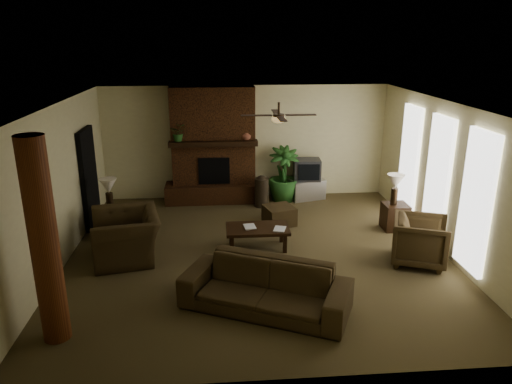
{
  "coord_description": "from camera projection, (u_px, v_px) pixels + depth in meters",
  "views": [
    {
      "loc": [
        -0.72,
        -8.23,
        3.91
      ],
      "look_at": [
        0.0,
        0.4,
        1.1
      ],
      "focal_mm": 33.7,
      "sensor_mm": 36.0,
      "label": 1
    }
  ],
  "objects": [
    {
      "name": "windows",
      "position": [
        438.0,
        178.0,
        9.11
      ],
      "size": [
        0.08,
        3.65,
        2.35
      ],
      "color": "white",
      "rests_on": "ground"
    },
    {
      "name": "floor_plant",
      "position": [
        283.0,
        186.0,
        11.92
      ],
      "size": [
        0.9,
        1.43,
        0.76
      ],
      "primitive_type": "imported",
      "rotation": [
        0.0,
        0.0,
        0.11
      ],
      "color": "#2A5A24",
      "rests_on": "ground"
    },
    {
      "name": "lamp_left",
      "position": [
        108.0,
        188.0,
        9.67
      ],
      "size": [
        0.39,
        0.39,
        0.65
      ],
      "color": "#2F2215",
      "rests_on": "side_table_left"
    },
    {
      "name": "room_shell",
      "position": [
        258.0,
        183.0,
        8.64
      ],
      "size": [
        7.0,
        7.0,
        7.0
      ],
      "color": "brown",
      "rests_on": "ground"
    },
    {
      "name": "tv",
      "position": [
        307.0,
        170.0,
        11.93
      ],
      "size": [
        0.68,
        0.57,
        0.52
      ],
      "color": "#353538",
      "rests_on": "tv_stand"
    },
    {
      "name": "armchair_right",
      "position": [
        420.0,
        239.0,
        8.57
      ],
      "size": [
        1.13,
        1.16,
        0.94
      ],
      "primitive_type": "imported",
      "rotation": [
        0.0,
        0.0,
        1.2
      ],
      "color": "#3E301A",
      "rests_on": "ground"
    },
    {
      "name": "book_a",
      "position": [
        244.0,
        221.0,
        9.12
      ],
      "size": [
        0.22,
        0.05,
        0.29
      ],
      "primitive_type": "imported",
      "rotation": [
        0.0,
        0.0,
        0.12
      ],
      "color": "#999999",
      "rests_on": "coffee_table"
    },
    {
      "name": "mantel_plant",
      "position": [
        179.0,
        134.0,
        11.26
      ],
      "size": [
        0.38,
        0.42,
        0.33
      ],
      "primitive_type": "imported",
      "rotation": [
        0.0,
        0.0,
        0.01
      ],
      "color": "#2A5A24",
      "rests_on": "fireplace"
    },
    {
      "name": "lamp_right",
      "position": [
        395.0,
        184.0,
        9.95
      ],
      "size": [
        0.4,
        0.4,
        0.65
      ],
      "color": "#2F2215",
      "rests_on": "side_table_right"
    },
    {
      "name": "tv_stand",
      "position": [
        306.0,
        189.0,
        12.1
      ],
      "size": [
        0.95,
        0.72,
        0.5
      ],
      "primitive_type": "cube",
      "rotation": [
        0.0,
        0.0,
        0.28
      ],
      "color": "silver",
      "rests_on": "ground"
    },
    {
      "name": "armchair_left",
      "position": [
        126.0,
        228.0,
        8.74
      ],
      "size": [
        1.12,
        1.48,
        1.16
      ],
      "primitive_type": "imported",
      "rotation": [
        0.0,
        0.0,
        -1.36
      ],
      "color": "#3E301A",
      "rests_on": "ground"
    },
    {
      "name": "fireplace",
      "position": [
        214.0,
        155.0,
        11.7
      ],
      "size": [
        2.4,
        0.7,
        2.8
      ],
      "color": "#532D16",
      "rests_on": "ground"
    },
    {
      "name": "floor_vase",
      "position": [
        262.0,
        189.0,
        11.48
      ],
      "size": [
        0.34,
        0.34,
        0.77
      ],
      "color": "#2F251A",
      "rests_on": "ground"
    },
    {
      "name": "mantel_vase",
      "position": [
        246.0,
        135.0,
        11.42
      ],
      "size": [
        0.25,
        0.26,
        0.22
      ],
      "primitive_type": "imported",
      "rotation": [
        0.0,
        0.0,
        -0.13
      ],
      "color": "#97543C",
      "rests_on": "fireplace"
    },
    {
      "name": "side_table_left",
      "position": [
        113.0,
        222.0,
        9.86
      ],
      "size": [
        0.52,
        0.52,
        0.55
      ],
      "primitive_type": "cube",
      "rotation": [
        0.0,
        0.0,
        0.04
      ],
      "color": "black",
      "rests_on": "ground"
    },
    {
      "name": "sofa",
      "position": [
        265.0,
        280.0,
        7.1
      ],
      "size": [
        2.56,
        1.7,
        0.97
      ],
      "primitive_type": "imported",
      "rotation": [
        0.0,
        0.0,
        -0.43
      ],
      "color": "#3E301A",
      "rests_on": "ground"
    },
    {
      "name": "ottoman",
      "position": [
        279.0,
        215.0,
        10.46
      ],
      "size": [
        0.75,
        0.75,
        0.4
      ],
      "primitive_type": "cube",
      "rotation": [
        0.0,
        0.0,
        0.29
      ],
      "color": "#3E301A",
      "rests_on": "ground"
    },
    {
      "name": "ceiling_fan",
      "position": [
        279.0,
        117.0,
        8.6
      ],
      "size": [
        1.35,
        1.35,
        0.37
      ],
      "color": "#2F2215",
      "rests_on": "ceiling"
    },
    {
      "name": "side_table_right",
      "position": [
        395.0,
        217.0,
        10.17
      ],
      "size": [
        0.5,
        0.5,
        0.55
      ],
      "primitive_type": "cube",
      "rotation": [
        0.0,
        0.0,
        -0.0
      ],
      "color": "black",
      "rests_on": "ground"
    },
    {
      "name": "book_b",
      "position": [
        274.0,
        222.0,
        9.06
      ],
      "size": [
        0.21,
        0.08,
        0.29
      ],
      "primitive_type": "imported",
      "rotation": [
        0.0,
        0.0,
        -0.29
      ],
      "color": "#999999",
      "rests_on": "coffee_table"
    },
    {
      "name": "doorway",
      "position": [
        89.0,
        178.0,
        10.18
      ],
      "size": [
        0.1,
        1.0,
        2.1
      ],
      "primitive_type": "cube",
      "color": "black",
      "rests_on": "ground"
    },
    {
      "name": "log_column",
      "position": [
        44.0,
        243.0,
        6.13
      ],
      "size": [
        0.36,
        0.36,
        2.8
      ],
      "primitive_type": "cylinder",
      "color": "brown",
      "rests_on": "ground"
    },
    {
      "name": "coffee_table",
      "position": [
        257.0,
        230.0,
        9.21
      ],
      "size": [
        1.2,
        0.7,
        0.43
      ],
      "color": "black",
      "rests_on": "ground"
    }
  ]
}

